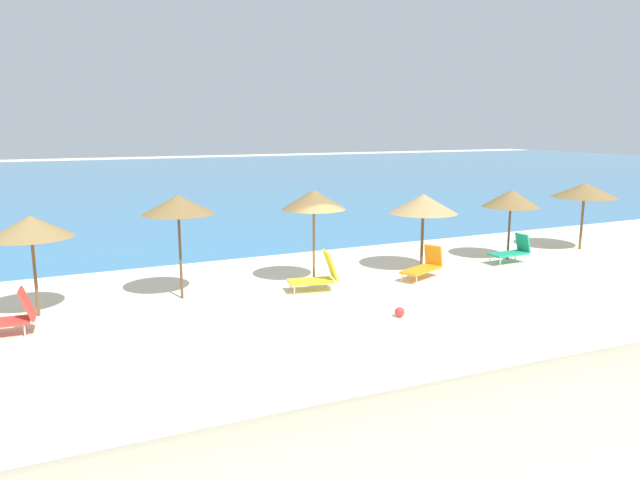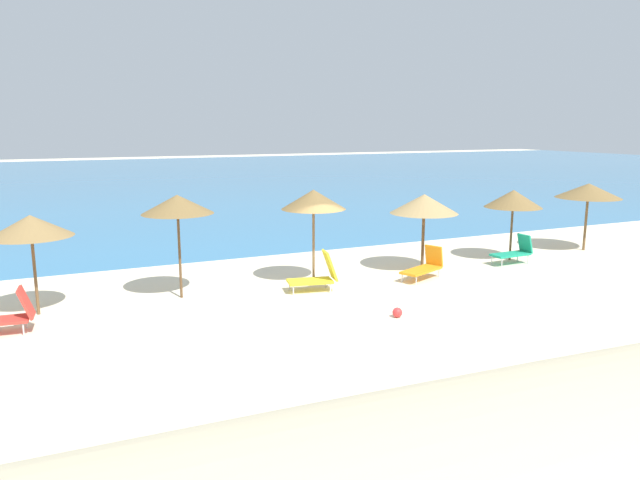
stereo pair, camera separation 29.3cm
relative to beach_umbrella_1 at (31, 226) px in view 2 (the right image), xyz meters
name	(u,v)px [view 2 (the right image)]	position (x,y,z in m)	size (l,w,h in m)	color
ground_plane	(346,299)	(7.66, -2.00, -2.26)	(160.00, 160.00, 0.00)	beige
sea_water	(141,180)	(7.66, 38.15, -2.25)	(160.00, 68.10, 0.01)	teal
beach_umbrella_1	(31,226)	(0.00, 0.00, 0.00)	(2.00, 2.00, 2.53)	brown
beach_umbrella_2	(177,205)	(3.59, 0.00, 0.34)	(1.94, 1.94, 2.86)	brown
beach_umbrella_3	(313,200)	(7.52, -0.13, 0.28)	(1.91, 1.91, 2.84)	brown
beach_umbrella_4	(424,204)	(11.40, -0.15, -0.05)	(2.19, 2.19, 2.52)	brown
beach_umbrella_5	(513,199)	(15.15, -0.07, -0.08)	(1.98, 1.98, 2.49)	brown
beach_umbrella_6	(588,191)	(18.89, 0.07, 0.02)	(2.38, 2.38, 2.55)	brown
lounge_chair_0	(3,316)	(-0.69, -1.26, -1.82)	(1.65, 0.74, 1.06)	red
lounge_chair_1	(514,251)	(14.86, -0.60, -1.82)	(1.46, 0.61, 1.00)	#199972
lounge_chair_2	(317,275)	(7.29, -0.92, -1.80)	(1.50, 0.89, 1.16)	yellow
lounge_chair_3	(425,266)	(10.89, -1.03, -1.86)	(1.67, 1.16, 0.98)	orange
beach_ball	(397,312)	(8.12, -3.93, -2.13)	(0.25, 0.25, 0.25)	red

